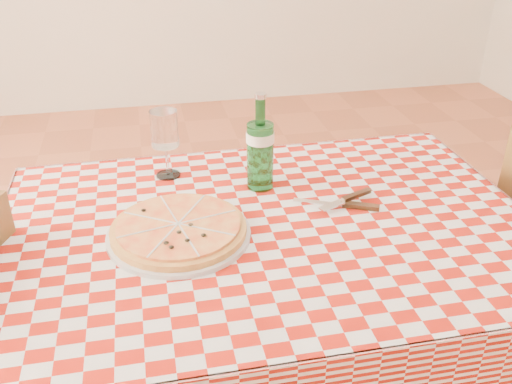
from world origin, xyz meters
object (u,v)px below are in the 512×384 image
(dining_table, at_px, (269,258))
(pizza_plate, at_px, (179,228))
(wine_glass, at_px, (166,144))
(water_bottle, at_px, (260,142))

(dining_table, relative_size, pizza_plate, 3.55)
(dining_table, height_order, wine_glass, wine_glass)
(wine_glass, bearing_deg, water_bottle, -25.95)
(water_bottle, bearing_deg, pizza_plate, -139.55)
(dining_table, distance_m, wine_glass, 0.43)
(water_bottle, height_order, wine_glass, water_bottle)
(dining_table, distance_m, water_bottle, 0.30)
(pizza_plate, relative_size, water_bottle, 1.27)
(dining_table, bearing_deg, water_bottle, 84.34)
(pizza_plate, xyz_separation_m, water_bottle, (0.24, 0.20, 0.11))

